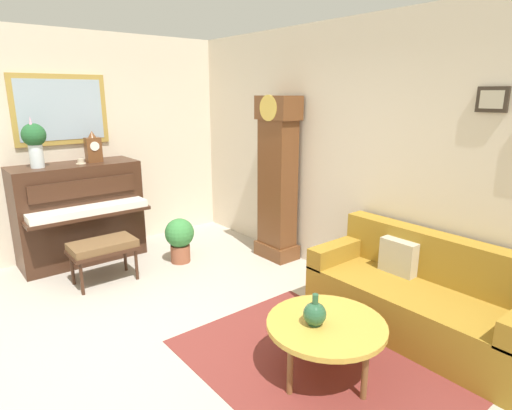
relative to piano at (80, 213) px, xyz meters
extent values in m
cube|color=#B2A899|center=(2.23, -0.19, -0.67)|extent=(6.40, 6.00, 0.10)
cube|color=beige|center=(-0.37, -0.19, 0.78)|extent=(0.10, 4.90, 2.80)
cube|color=#B28E3D|center=(-0.30, 0.00, 1.23)|extent=(0.03, 1.10, 0.84)
cube|color=#9EB2C1|center=(-0.29, 0.00, 1.23)|extent=(0.01, 0.98, 0.72)
cube|color=beige|center=(2.23, 2.21, 0.78)|extent=(5.30, 0.10, 2.80)
cube|color=#33281E|center=(3.78, 2.15, 1.38)|extent=(0.24, 0.03, 0.20)
cube|color=#BCB299|center=(3.78, 2.13, 1.38)|extent=(0.18, 0.01, 0.14)
cube|color=maroon|center=(3.35, 0.67, -0.61)|extent=(2.10, 1.50, 0.01)
cube|color=#3D2316|center=(-0.02, 0.00, -0.01)|extent=(0.60, 1.44, 1.22)
cube|color=#3D2316|center=(0.41, 0.00, 0.06)|extent=(0.28, 1.38, 0.04)
cube|color=white|center=(0.41, 0.00, 0.12)|extent=(0.26, 1.32, 0.08)
cube|color=#3D2316|center=(0.30, 0.00, 0.36)|extent=(0.03, 1.20, 0.20)
cube|color=#3D2316|center=(0.83, -0.03, -0.24)|extent=(0.42, 0.70, 0.04)
cube|color=brown|center=(0.83, -0.03, -0.18)|extent=(0.40, 0.68, 0.08)
cylinder|color=#3D2316|center=(0.99, -0.33, -0.44)|extent=(0.04, 0.04, 0.36)
cylinder|color=#3D2316|center=(0.99, 0.27, -0.44)|extent=(0.04, 0.04, 0.36)
cylinder|color=#3D2316|center=(0.67, -0.33, -0.44)|extent=(0.04, 0.04, 0.36)
cylinder|color=#3D2316|center=(0.67, 0.27, -0.44)|extent=(0.04, 0.04, 0.36)
cube|color=brown|center=(1.47, 1.96, -0.53)|extent=(0.52, 0.34, 0.18)
cube|color=brown|center=(1.47, 1.96, 0.27)|extent=(0.44, 0.28, 1.78)
cube|color=brown|center=(1.47, 1.96, 1.26)|extent=(0.52, 0.32, 0.28)
cylinder|color=gold|center=(1.47, 1.81, 1.26)|extent=(0.30, 0.02, 0.30)
cylinder|color=gold|center=(1.47, 1.91, 0.33)|extent=(0.03, 0.03, 0.70)
cube|color=olive|center=(3.56, 1.72, -0.41)|extent=(1.90, 0.80, 0.42)
cube|color=olive|center=(3.56, 2.02, 0.00)|extent=(1.90, 0.20, 0.44)
cube|color=olive|center=(2.70, 1.72, -0.12)|extent=(0.18, 0.80, 0.20)
cube|color=#B7AD93|center=(3.26, 1.86, -0.04)|extent=(0.34, 0.12, 0.32)
cylinder|color=gold|center=(3.45, 0.68, -0.21)|extent=(0.88, 0.88, 0.04)
torus|color=brown|center=(3.45, 0.68, -0.21)|extent=(0.88, 0.88, 0.04)
cylinder|color=brown|center=(3.45, 1.04, -0.43)|extent=(0.04, 0.04, 0.39)
cylinder|color=brown|center=(3.81, 0.68, -0.43)|extent=(0.04, 0.04, 0.39)
cylinder|color=brown|center=(3.45, 0.32, -0.43)|extent=(0.04, 0.04, 0.39)
cylinder|color=brown|center=(3.09, 0.68, -0.43)|extent=(0.04, 0.04, 0.39)
cube|color=brown|center=(0.00, 0.24, 0.76)|extent=(0.12, 0.18, 0.30)
cylinder|color=white|center=(0.06, 0.24, 0.81)|extent=(0.01, 0.11, 0.11)
cone|color=brown|center=(0.00, 0.24, 0.95)|extent=(0.10, 0.10, 0.08)
cylinder|color=silver|center=(0.00, -0.40, 0.74)|extent=(0.15, 0.15, 0.26)
sphere|color=#235B2D|center=(0.00, -0.40, 0.98)|extent=(0.26, 0.26, 0.26)
cone|color=#D199B7|center=(0.03, -0.42, 1.11)|extent=(0.06, 0.06, 0.16)
cylinder|color=beige|center=(0.04, 0.07, 0.61)|extent=(0.12, 0.12, 0.01)
cylinder|color=beige|center=(0.04, 0.07, 0.64)|extent=(0.08, 0.08, 0.06)
cylinder|color=#234C33|center=(3.41, 0.59, -0.19)|extent=(0.09, 0.09, 0.01)
sphere|color=#285638|center=(3.41, 0.59, -0.11)|extent=(0.17, 0.17, 0.17)
cylinder|color=#285638|center=(3.41, 0.59, 0.01)|extent=(0.04, 0.04, 0.08)
cylinder|color=#935138|center=(0.84, 0.91, -0.51)|extent=(0.24, 0.24, 0.22)
sphere|color=#387F3D|center=(0.84, 0.91, -0.24)|extent=(0.36, 0.36, 0.36)
camera|label=1|loc=(5.25, -1.46, 1.43)|focal=29.53mm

